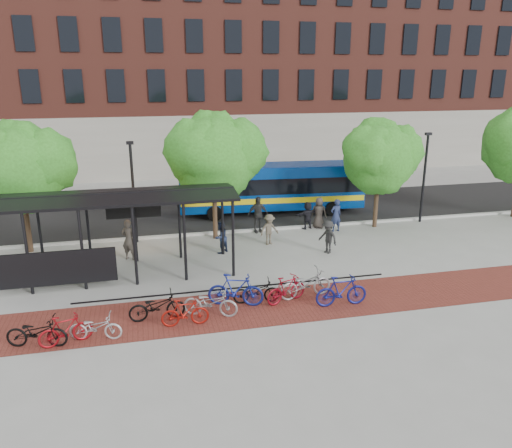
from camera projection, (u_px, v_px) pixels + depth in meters
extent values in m
plane|color=#9E9E99|center=(289.00, 255.00, 23.63)|extent=(160.00, 160.00, 0.00)
cube|color=black|center=(252.00, 211.00, 31.08)|extent=(160.00, 8.00, 0.01)
cube|color=#B7B7B2|center=(268.00, 229.00, 27.33)|extent=(160.00, 0.25, 0.12)
cube|color=maroon|center=(276.00, 306.00, 18.54)|extent=(24.00, 3.00, 0.01)
cube|color=black|center=(237.00, 299.00, 19.09)|extent=(12.00, 0.05, 0.95)
cube|color=brown|center=(313.00, 53.00, 47.07)|extent=(55.00, 14.00, 20.00)
cube|color=#7A664C|center=(40.00, 6.00, 53.04)|extent=(22.00, 22.00, 30.00)
cylinder|color=black|center=(27.00, 254.00, 19.05)|extent=(0.12, 0.12, 3.30)
cylinder|color=black|center=(40.00, 233.00, 21.56)|extent=(0.12, 0.12, 3.30)
cylinder|color=black|center=(82.00, 250.00, 19.48)|extent=(0.12, 0.12, 3.30)
cylinder|color=black|center=(88.00, 230.00, 21.99)|extent=(0.12, 0.12, 3.30)
cylinder|color=black|center=(135.00, 246.00, 19.91)|extent=(0.12, 0.12, 3.30)
cylinder|color=black|center=(135.00, 227.00, 22.42)|extent=(0.12, 0.12, 3.30)
cylinder|color=black|center=(185.00, 243.00, 20.34)|extent=(0.12, 0.12, 3.30)
cylinder|color=black|center=(179.00, 224.00, 22.86)|extent=(0.12, 0.12, 3.30)
cylinder|color=black|center=(233.00, 239.00, 20.77)|extent=(0.12, 0.12, 3.30)
cylinder|color=black|center=(223.00, 221.00, 23.29)|extent=(0.12, 0.12, 3.30)
cube|color=black|center=(57.00, 268.00, 19.41)|extent=(4.50, 0.08, 1.40)
cube|color=black|center=(106.00, 200.00, 19.77)|extent=(10.60, 1.65, 0.29)
cube|color=black|center=(107.00, 192.00, 21.08)|extent=(10.60, 1.65, 0.29)
cube|color=black|center=(109.00, 197.00, 21.85)|extent=(9.00, 0.10, 0.40)
cube|color=black|center=(134.00, 210.00, 22.30)|extent=(2.40, 0.12, 0.70)
cube|color=#FF7200|center=(134.00, 210.00, 22.37)|extent=(2.20, 0.02, 0.55)
cylinder|color=#382619|center=(28.00, 228.00, 23.76)|extent=(0.24, 0.24, 2.38)
sphere|color=#2F6F1D|center=(20.00, 170.00, 22.95)|extent=(4.00, 4.00, 4.00)
sphere|color=#2F6F1D|center=(43.00, 162.00, 23.26)|extent=(3.20, 3.20, 3.20)
sphere|color=#2F6F1D|center=(22.00, 152.00, 23.11)|extent=(2.80, 2.80, 2.80)
cylinder|color=#382619|center=(215.00, 215.00, 25.68)|extent=(0.24, 0.24, 2.52)
sphere|color=#2F6F1D|center=(214.00, 158.00, 24.82)|extent=(4.20, 4.20, 4.20)
sphere|color=#2F6F1D|center=(233.00, 151.00, 25.15)|extent=(3.36, 3.36, 3.36)
sphere|color=#2F6F1D|center=(197.00, 152.00, 24.24)|extent=(3.15, 3.15, 3.15)
sphere|color=#2F6F1D|center=(214.00, 141.00, 24.98)|extent=(2.94, 2.94, 2.94)
cylinder|color=#382619|center=(376.00, 207.00, 27.66)|extent=(0.24, 0.24, 2.27)
sphere|color=#2F6F1D|center=(379.00, 159.00, 26.88)|extent=(3.80, 3.80, 3.80)
sphere|color=#2F6F1D|center=(394.00, 153.00, 27.18)|extent=(3.04, 3.04, 3.04)
sphere|color=#2F6F1D|center=(369.00, 153.00, 26.32)|extent=(2.85, 2.85, 2.85)
sphere|color=#2F6F1D|center=(379.00, 144.00, 27.04)|extent=(2.66, 2.66, 2.66)
cylinder|color=black|center=(134.00, 194.00, 24.74)|extent=(0.14, 0.14, 5.00)
cube|color=black|center=(130.00, 143.00, 23.99)|extent=(0.35, 0.20, 0.15)
cylinder|color=black|center=(424.00, 179.00, 28.19)|extent=(0.14, 0.14, 5.00)
cube|color=black|center=(428.00, 134.00, 27.44)|extent=(0.35, 0.20, 0.15)
cube|color=navy|center=(271.00, 186.00, 30.23)|extent=(11.22, 3.26, 2.54)
cube|color=black|center=(271.00, 183.00, 30.17)|extent=(11.00, 3.28, 0.92)
cube|color=yellow|center=(271.00, 196.00, 30.42)|extent=(11.11, 3.30, 0.32)
cube|color=navy|center=(271.00, 166.00, 29.88)|extent=(10.98, 3.00, 0.17)
cylinder|color=black|center=(215.00, 213.00, 28.96)|extent=(0.90, 0.33, 0.89)
cylinder|color=black|center=(212.00, 203.00, 31.23)|extent=(0.90, 0.33, 0.89)
cylinder|color=black|center=(333.00, 209.00, 29.97)|extent=(0.90, 0.33, 0.89)
cylinder|color=black|center=(322.00, 199.00, 32.23)|extent=(0.90, 0.33, 0.89)
imported|color=black|center=(37.00, 332.00, 15.64)|extent=(2.03, 1.07, 1.01)
imported|color=maroon|center=(65.00, 330.00, 15.78)|extent=(1.75, 0.94, 1.01)
imported|color=#B8B7BA|center=(96.00, 327.00, 16.08)|extent=(1.78, 0.90, 0.89)
imported|color=black|center=(157.00, 306.00, 17.35)|extent=(1.98, 0.79, 1.02)
imported|color=maroon|center=(185.00, 313.00, 16.95)|extent=(1.64, 0.48, 0.98)
imported|color=#99989B|center=(210.00, 303.00, 17.62)|extent=(2.08, 1.33, 1.03)
imported|color=navy|center=(236.00, 290.00, 18.37)|extent=(2.16, 1.21, 1.25)
imported|color=black|center=(256.00, 291.00, 18.65)|extent=(1.81, 0.77, 0.92)
imported|color=maroon|center=(286.00, 289.00, 18.68)|extent=(1.82, 1.11, 1.06)
imported|color=gray|center=(305.00, 284.00, 19.07)|extent=(2.23, 1.08, 1.12)
imported|color=navy|center=(341.00, 291.00, 18.37)|extent=(1.98, 0.62, 1.18)
imported|color=#474139|center=(129.00, 240.00, 22.84)|extent=(0.83, 0.72, 1.91)
imported|color=#1D2744|center=(221.00, 237.00, 23.73)|extent=(0.96, 0.94, 1.56)
imported|color=brown|center=(269.00, 229.00, 24.91)|extent=(1.13, 0.83, 1.56)
imported|color=#2B2B2B|center=(258.00, 215.00, 26.74)|extent=(1.21, 0.64, 1.97)
imported|color=black|center=(307.00, 215.00, 27.42)|extent=(1.49, 0.82, 1.53)
imported|color=#3F3732|center=(319.00, 213.00, 27.53)|extent=(1.00, 0.86, 1.73)
imported|color=#212B4F|center=(336.00, 215.00, 26.91)|extent=(0.74, 0.57, 1.80)
imported|color=#252525|center=(328.00, 237.00, 23.71)|extent=(1.02, 1.20, 1.61)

